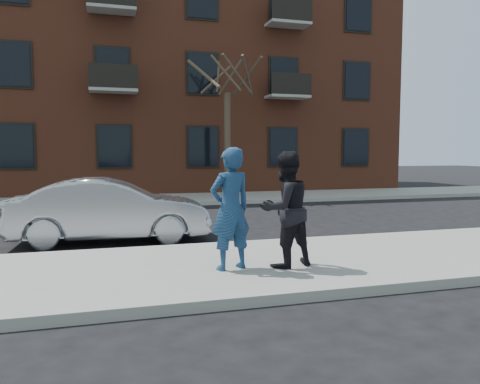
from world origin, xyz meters
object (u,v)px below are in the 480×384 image
object	(u,v)px
street_tree	(227,63)
man_peacoat	(285,209)
silver_sedan	(111,210)
man_hoodie	(230,209)

from	to	relation	value
street_tree	man_peacoat	bearing A→B (deg)	-100.32
silver_sedan	man_hoodie	bearing A→B (deg)	-151.18
street_tree	man_peacoat	world-z (taller)	street_tree
street_tree	man_hoodie	size ratio (longest dim) A/B	3.59
man_hoodie	man_peacoat	bearing A→B (deg)	159.73
street_tree	man_hoodie	distance (m)	12.75
street_tree	silver_sedan	xyz separation A→B (m)	(-4.73, -7.98, -4.83)
man_peacoat	man_hoodie	bearing A→B (deg)	-19.53
street_tree	silver_sedan	bearing A→B (deg)	-120.65
silver_sedan	man_peacoat	xyz separation A→B (m)	(2.61, -3.67, 0.37)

